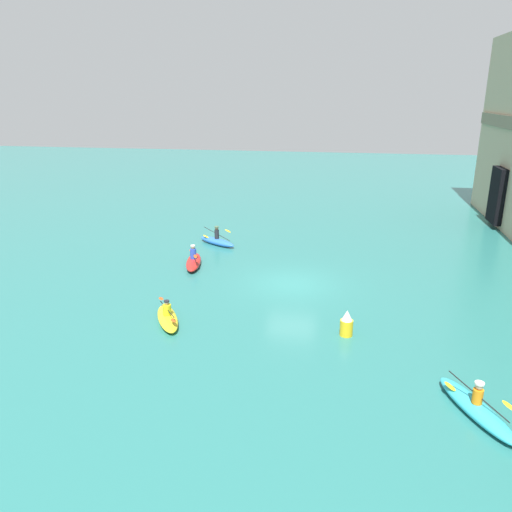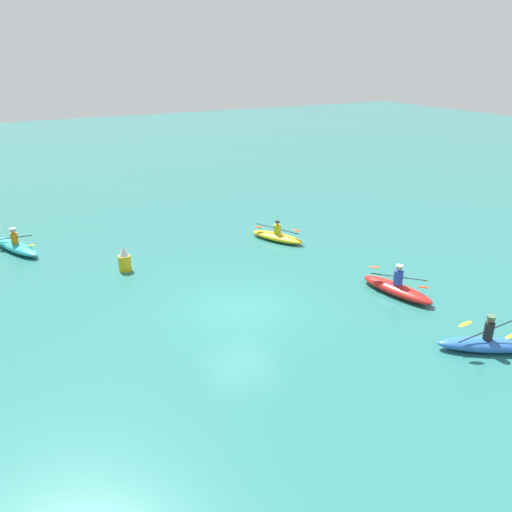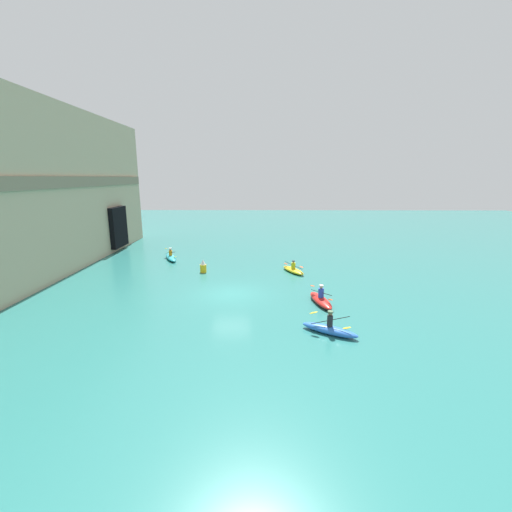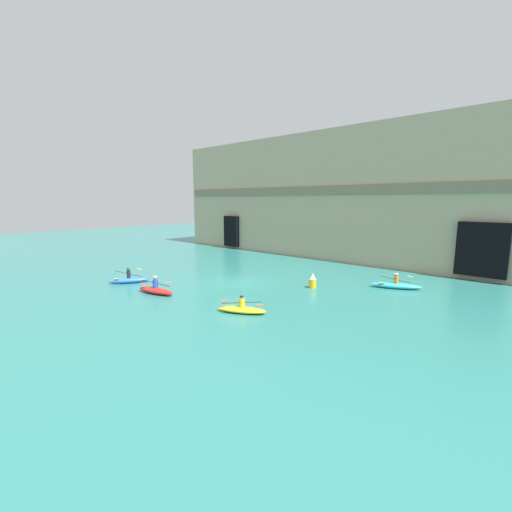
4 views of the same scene
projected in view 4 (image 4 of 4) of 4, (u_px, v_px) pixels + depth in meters
ground_plane at (235, 283)px, 26.37m from camera, size 120.00×120.00×0.00m
cliff_bluff at (341, 197)px, 37.52m from camera, size 43.79×7.00×13.41m
kayak_blue at (129, 280)px, 26.27m from camera, size 2.11×2.84×1.21m
kayak_cyan at (396, 285)px, 24.66m from camera, size 3.50×2.11×1.10m
kayak_yellow at (242, 309)px, 19.31m from camera, size 2.88×1.99×0.99m
kayak_red at (156, 290)px, 23.29m from camera, size 3.14×1.39×1.21m
marker_buoy at (313, 281)px, 24.79m from camera, size 0.52×0.52×1.09m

